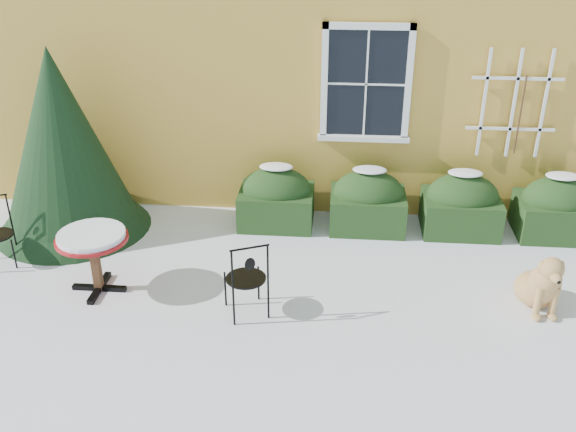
# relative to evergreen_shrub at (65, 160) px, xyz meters

# --- Properties ---
(ground) EXTENTS (80.00, 80.00, 0.00)m
(ground) POSITION_rel_evergreen_shrub_xyz_m (3.16, -2.16, -1.04)
(ground) COLOR white
(ground) RESTS_ON ground
(hedge_row) EXTENTS (4.95, 0.80, 0.91)m
(hedge_row) POSITION_rel_evergreen_shrub_xyz_m (4.81, 0.39, -0.64)
(hedge_row) COLOR #183213
(hedge_row) RESTS_ON ground
(evergreen_shrub) EXTENTS (2.14, 2.14, 2.59)m
(evergreen_shrub) POSITION_rel_evergreen_shrub_xyz_m (0.00, 0.00, 0.00)
(evergreen_shrub) COLOR black
(evergreen_shrub) RESTS_ON ground
(bistro_table) EXTENTS (0.84, 0.84, 0.78)m
(bistro_table) POSITION_rel_evergreen_shrub_xyz_m (0.91, -1.55, -0.39)
(bistro_table) COLOR black
(bistro_table) RESTS_ON ground
(patio_chair_near) EXTENTS (0.56, 0.55, 0.95)m
(patio_chair_near) POSITION_rel_evergreen_shrub_xyz_m (2.77, -1.88, -0.56)
(patio_chair_near) COLOR black
(patio_chair_near) RESTS_ON ground
(dog) EXTENTS (0.54, 0.88, 0.78)m
(dog) POSITION_rel_evergreen_shrub_xyz_m (6.08, -1.49, -0.73)
(dog) COLOR tan
(dog) RESTS_ON ground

